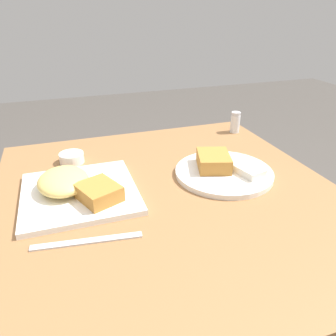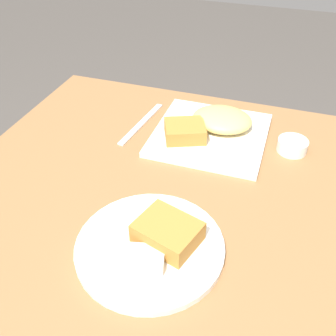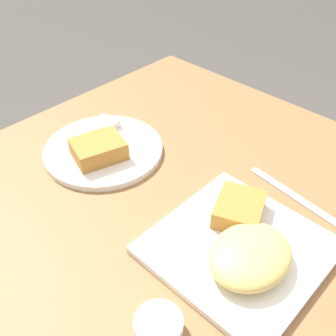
{
  "view_description": "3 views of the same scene",
  "coord_description": "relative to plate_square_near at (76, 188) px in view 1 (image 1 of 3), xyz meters",
  "views": [
    {
      "loc": [
        0.66,
        -0.23,
        1.16
      ],
      "look_at": [
        -0.04,
        0.01,
        0.79
      ],
      "focal_mm": 35.0,
      "sensor_mm": 36.0,
      "label": 1
    },
    {
      "loc": [
        -0.22,
        0.59,
        1.29
      ],
      "look_at": [
        -0.02,
        -0.02,
        0.78
      ],
      "focal_mm": 42.0,
      "sensor_mm": 36.0,
      "label": 2
    },
    {
      "loc": [
        -0.45,
        -0.42,
        1.28
      ],
      "look_at": [
        -0.02,
        -0.01,
        0.79
      ],
      "focal_mm": 42.0,
      "sensor_mm": 36.0,
      "label": 3
    }
  ],
  "objects": [
    {
      "name": "plate_oval_far",
      "position": [
        0.01,
        0.39,
        -0.01
      ],
      "size": [
        0.27,
        0.27,
        0.05
      ],
      "color": "white",
      "rests_on": "dining_table"
    },
    {
      "name": "plate_square_near",
      "position": [
        0.0,
        0.0,
        0.0
      ],
      "size": [
        0.27,
        0.27,
        0.06
      ],
      "color": "white",
      "rests_on": "dining_table"
    },
    {
      "name": "sauce_ramekin",
      "position": [
        -0.2,
        0.0,
        -0.01
      ],
      "size": [
        0.07,
        0.07,
        0.03
      ],
      "color": "white",
      "rests_on": "dining_table"
    },
    {
      "name": "dining_table",
      "position": [
        0.06,
        0.22,
        -0.12
      ],
      "size": [
        0.88,
        0.84,
        0.74
      ],
      "color": "olive",
      "rests_on": "ground_plane"
    },
    {
      "name": "butter_knife",
      "position": [
        0.19,
        0.0,
        -0.02
      ],
      "size": [
        0.04,
        0.22,
        0.0
      ],
      "rotation": [
        0.0,
        0.0,
        1.45
      ],
      "color": "silver",
      "rests_on": "dining_table"
    },
    {
      "name": "salt_shaker",
      "position": [
        -0.27,
        0.58,
        0.01
      ],
      "size": [
        0.03,
        0.03,
        0.08
      ],
      "color": "white",
      "rests_on": "dining_table"
    }
  ]
}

